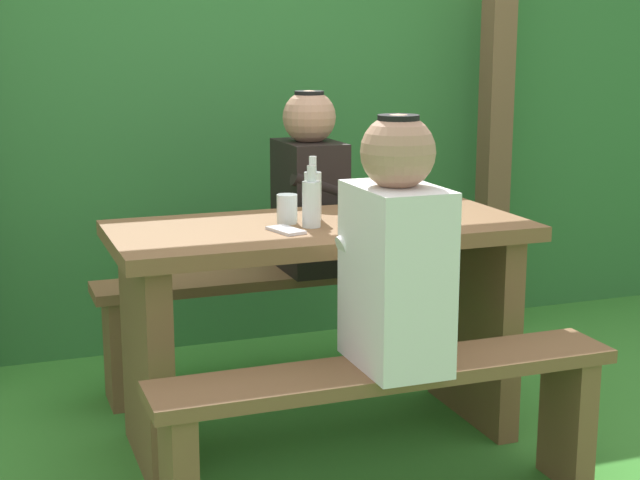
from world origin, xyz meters
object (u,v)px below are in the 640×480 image
Objects in this scene: bench_near at (388,409)px; bottle_right at (311,202)px; picnic_table at (320,295)px; bench_far at (271,305)px; person_black_coat at (310,189)px; bottle_center at (393,189)px; cell_phone at (286,230)px; bottle_left at (313,194)px; drinking_glass at (287,209)px; person_white_shirt at (396,252)px.

bottle_right is (-0.05, 0.53, 0.53)m from bench_near.
picnic_table is at bearing 90.00° from bench_near.
person_black_coat reaches higher than bench_far.
bottle_right is at bearing -162.82° from bottle_center.
cell_phone reaches higher than bench_far.
bench_near is 6.40× the size of bottle_left.
picnic_table is 6.84× the size of bottle_right.
bottle_center is 0.48m from cell_phone.
person_black_coat is at bearing 71.65° from bottle_left.
cell_phone is at bearing -133.13° from bottle_left.
drinking_glass reaches higher than cell_phone.
bench_near is at bearing -98.27° from person_black_coat.
bench_near is at bearing -86.97° from cell_phone.
person_white_shirt is 0.69m from bottle_center.
person_black_coat reaches higher than bottle_center.
bottle_left is at bearing 67.94° from bottle_right.
picnic_table is at bearing -168.61° from bottle_center.
person_black_coat is 0.73m from cell_phone.
bottle_left is at bearing 16.12° from drinking_glass.
bottle_center is (0.29, 0.06, 0.34)m from picnic_table.
drinking_glass is 0.11m from bottle_left.
bench_near is 1.00× the size of bench_far.
picnic_table reaches higher than bench_near.
bottle_left is 1.07× the size of bottle_right.
picnic_table is 0.34m from bottle_right.
person_black_coat reaches higher than drinking_glass.
person_white_shirt is 0.53m from bottle_right.
drinking_glass is (-0.10, 0.62, 0.49)m from bench_near.
person_black_coat reaches higher than cell_phone.
bottle_left is at bearing 89.49° from picnic_table.
drinking_glass is at bearing -116.93° from person_black_coat.
bottle_left is 0.29m from bottle_center.
picnic_table is 0.64m from person_white_shirt.
drinking_glass is 0.45× the size of bottle_left.
picnic_table is 0.35m from bottle_left.
picnic_table is at bearing -90.51° from bottle_left.
person_black_coat is at bearing 103.87° from bottle_center.
person_black_coat reaches higher than bench_near.
picnic_table is 6.19× the size of bottle_center.
person_white_shirt is 7.32× the size of drinking_glass.
bottle_left reaches higher than bench_near.
bench_far is at bearing 79.11° from drinking_glass.
person_white_shirt reaches higher than bottle_center.
bench_near is 1.95× the size of person_white_shirt.
bottle_left is at bearing 32.70° from cell_phone.
bench_far is 0.82m from bottle_right.
bottle_right is at bearing 96.85° from person_white_shirt.
bottle_center is (0.29, 0.63, 0.53)m from bench_near.
bench_far is at bearing 178.86° from person_black_coat.
bottle_right is at bearing -112.06° from bottle_left.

